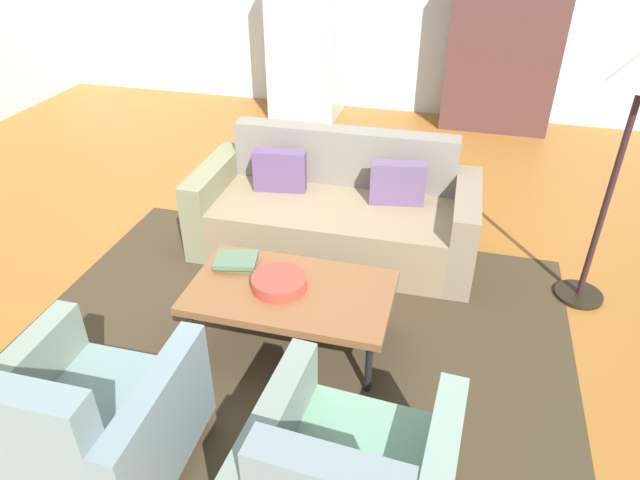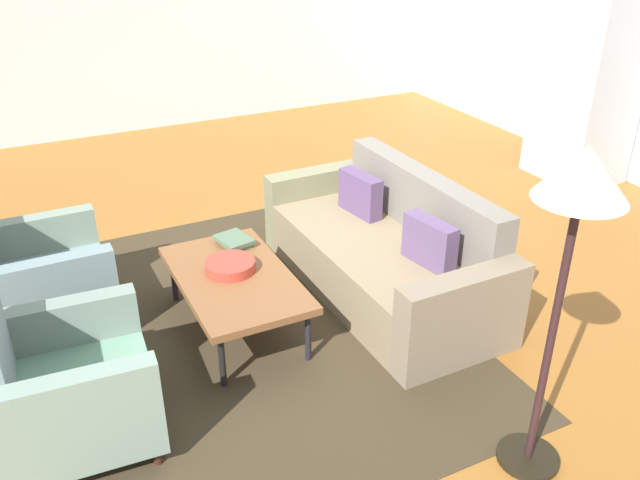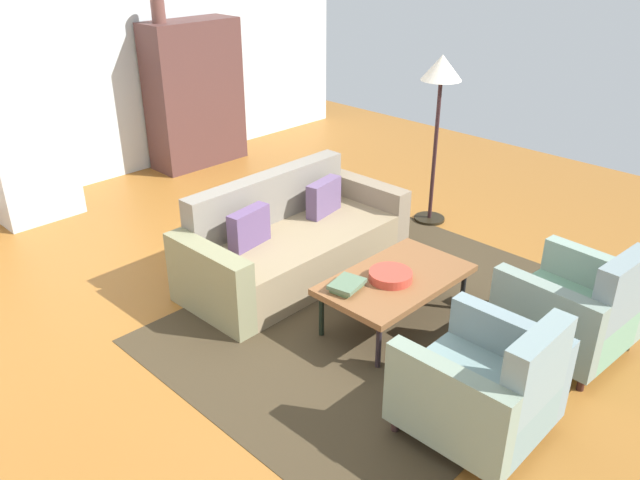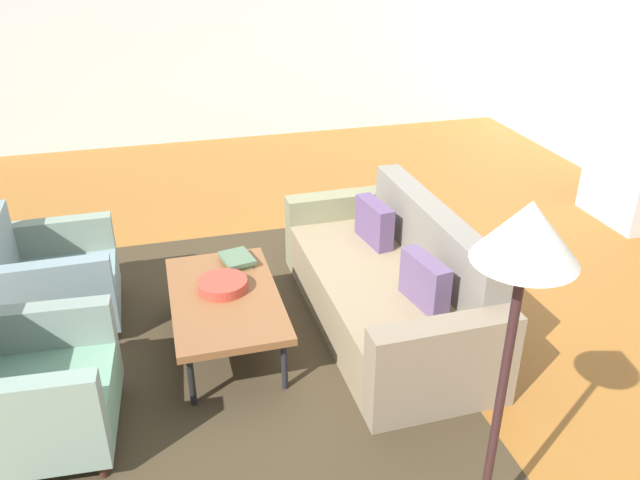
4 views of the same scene
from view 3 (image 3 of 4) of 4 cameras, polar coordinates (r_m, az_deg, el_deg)
The scene contains 13 objects.
ground_plane at distance 5.36m, azimuth -3.22°, elevation -5.43°, with size 10.24×10.24×0.00m, color #945B23.
wall_back at distance 7.84m, azimuth -22.70°, elevation 14.01°, with size 8.53×0.12×2.80m, color silver.
area_rug at distance 5.14m, azimuth 6.15°, elevation -7.01°, with size 3.40×2.60×0.01m, color #3B2F1F.
couch at distance 5.66m, azimuth -2.69°, elevation -0.19°, with size 2.11×0.93×0.86m.
coffee_table at distance 4.92m, azimuth 6.80°, elevation -3.64°, with size 1.20×0.70×0.41m.
armchair_left at distance 4.00m, azimuth 14.76°, elevation -12.88°, with size 0.81×0.81×0.88m.
armchair_right at distance 4.92m, azimuth 21.97°, elevation -5.99°, with size 0.85×0.85×0.88m.
fruit_bowl at distance 4.84m, azimuth 6.33°, elevation -3.21°, with size 0.33×0.33×0.07m, color #BA3C2E.
book_stack at distance 4.70m, azimuth 2.43°, elevation -4.07°, with size 0.29×0.25×0.06m.
cabinet at distance 8.39m, azimuth -11.18°, elevation 12.69°, with size 1.20×0.51×1.80m.
vase_tall at distance 7.99m, azimuth -14.32°, elevation 19.42°, with size 0.16×0.16×0.31m, color brown.
refrigerator at distance 7.30m, azimuth -25.30°, elevation 8.84°, with size 0.80×0.73×1.85m.
floor_lamp at distance 6.43m, azimuth 10.75°, elevation 13.58°, with size 0.40×0.40×1.72m.
Camera 3 is at (-3.03, -3.40, 2.82)m, focal length 35.73 mm.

